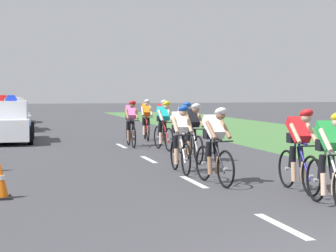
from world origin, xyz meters
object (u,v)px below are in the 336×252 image
object	(u,v)px
cyclist_third	(215,145)
cyclist_seventh	(164,125)
cyclist_fourth	(180,138)
cyclist_lead	(330,158)
police_car_nearest	(5,123)
police_car_second	(7,116)
cyclist_second	(299,149)
cyclist_tenth	(163,121)
police_car_third	(7,111)
cyclist_fifth	(193,132)
cyclist_ninth	(146,119)
cyclist_eighth	(131,123)
cyclist_sixth	(185,128)
traffic_cone_near	(0,181)

from	to	relation	value
cyclist_third	cyclist_seventh	xyz separation A→B (m)	(0.72, 6.72, 0.00)
cyclist_fourth	cyclist_seventh	distance (m)	5.10
cyclist_lead	police_car_nearest	size ratio (longest dim) A/B	0.38
cyclist_seventh	police_car_second	size ratio (longest dim) A/B	0.38
cyclist_second	cyclist_tenth	bearing A→B (deg)	89.08
cyclist_third	police_car_third	size ratio (longest dim) A/B	0.39
police_car_second	police_car_third	bearing A→B (deg)	90.01
cyclist_fifth	cyclist_ninth	world-z (taller)	same
cyclist_second	cyclist_tenth	world-z (taller)	same
cyclist_third	cyclist_fourth	distance (m)	1.72
cyclist_second	police_car_nearest	size ratio (longest dim) A/B	0.38
police_car_third	cyclist_eighth	bearing A→B (deg)	-75.90
cyclist_fourth	cyclist_eighth	bearing A→B (deg)	88.62
cyclist_fourth	police_car_third	size ratio (longest dim) A/B	0.39
cyclist_third	cyclist_eighth	size ratio (longest dim) A/B	1.00
cyclist_third	cyclist_tenth	size ratio (longest dim) A/B	1.00
cyclist_sixth	cyclist_tenth	xyz separation A→B (m)	(0.42, 4.09, 0.00)
cyclist_fourth	cyclist_tenth	distance (m)	7.70
cyclist_ninth	cyclist_sixth	bearing A→B (deg)	-90.83
cyclist_third	cyclist_tenth	xyz separation A→B (m)	(1.35, 9.24, 0.00)
cyclist_fifth	police_car_third	bearing A→B (deg)	102.99
cyclist_lead	cyclist_fourth	world-z (taller)	same
cyclist_tenth	cyclist_third	bearing A→B (deg)	-98.32
police_car_second	traffic_cone_near	xyz separation A→B (m)	(0.00, -18.05, -0.37)
cyclist_third	cyclist_tenth	world-z (taller)	same
cyclist_fifth	police_car_third	xyz separation A→B (m)	(-4.73, 20.49, -0.11)
police_car_second	cyclist_fifth	bearing A→B (deg)	-71.36
cyclist_eighth	cyclist_ninth	bearing A→B (deg)	65.76
cyclist_ninth	cyclist_tenth	bearing A→B (deg)	-72.98
cyclist_sixth	police_car_third	size ratio (longest dim) A/B	0.39
cyclist_third	cyclist_lead	bearing A→B (deg)	-70.02
cyclist_lead	police_car_third	distance (m)	27.16
cyclist_lead	cyclist_seventh	xyz separation A→B (m)	(-0.25, 9.39, 0.00)
cyclist_lead	police_car_nearest	bearing A→B (deg)	110.16
cyclist_fourth	cyclist_ninth	distance (m)	8.75
cyclist_ninth	police_car_nearest	bearing A→B (deg)	172.28
police_car_second	cyclist_third	bearing A→B (deg)	-76.94
traffic_cone_near	cyclist_second	bearing A→B (deg)	-7.98
cyclist_fifth	cyclist_sixth	world-z (taller)	same
cyclist_lead	cyclist_ninth	distance (m)	13.04
cyclist_ninth	police_car_third	world-z (taller)	police_car_third
cyclist_ninth	cyclist_eighth	bearing A→B (deg)	-114.24
cyclist_seventh	cyclist_sixth	bearing A→B (deg)	-82.22
cyclist_third	cyclist_eighth	world-z (taller)	same
cyclist_seventh	traffic_cone_near	xyz separation A→B (m)	(-4.78, -7.23, -0.48)
cyclist_lead	cyclist_eighth	bearing A→B (deg)	95.47
cyclist_eighth	police_car_nearest	bearing A→B (deg)	142.89
police_car_nearest	cyclist_sixth	bearing A→B (deg)	-49.76
cyclist_fourth	cyclist_sixth	bearing A→B (deg)	71.76
cyclist_fourth	police_car_second	size ratio (longest dim) A/B	0.38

